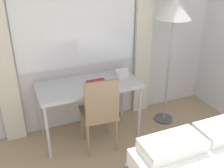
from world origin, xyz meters
name	(u,v)px	position (x,y,z in m)	size (l,w,h in m)	color
wall_back_with_window	(88,26)	(-0.02, 2.87, 1.35)	(4.63, 0.13, 2.70)	silver
desk	(89,88)	(-0.16, 2.49, 0.68)	(1.24, 0.60, 0.74)	#B2B2B7
desk_chair	(100,110)	(-0.14, 2.17, 0.55)	(0.43, 0.43, 0.96)	#8C7259
standing_lamp	(174,13)	(0.92, 2.41, 1.52)	(0.43, 0.43, 1.73)	#4C4C51
telephone	(121,74)	(0.29, 2.52, 0.79)	(0.17, 0.16, 0.11)	silver
book	(97,83)	(-0.07, 2.46, 0.76)	(0.22, 0.17, 0.02)	maroon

